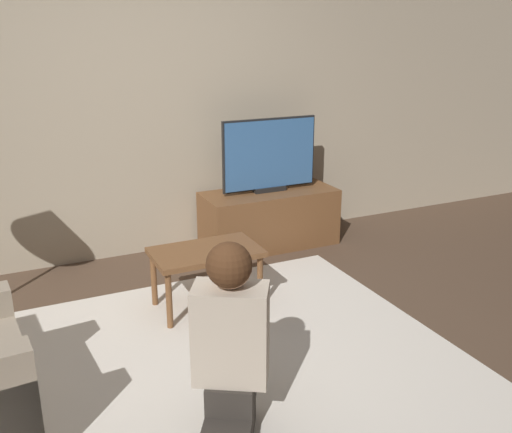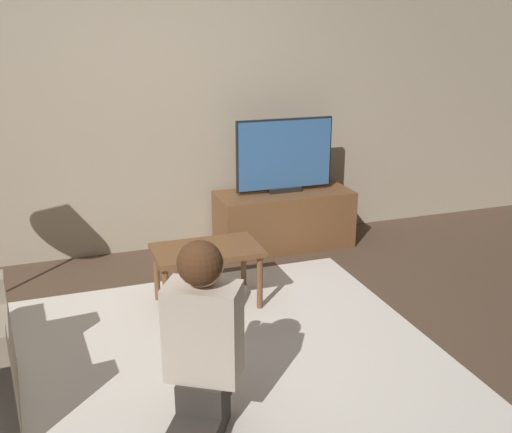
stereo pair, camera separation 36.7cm
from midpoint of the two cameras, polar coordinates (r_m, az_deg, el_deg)
name	(u,v)px [view 2 (the right image)]	position (r m, az deg, el deg)	size (l,w,h in m)	color
ground_plane	(204,365)	(3.33, -2.03, -14.74)	(10.00, 10.00, 0.00)	brown
wall_back	(139,96)	(4.70, -9.38, 11.77)	(10.00, 0.06, 2.60)	tan
rug	(204,364)	(3.33, -2.04, -14.62)	(2.74, 2.33, 0.02)	silver
tv_stand	(284,219)	(4.94, 4.92, -0.30)	(1.16, 0.48, 0.49)	brown
tv	(285,155)	(4.79, 5.09, 6.08)	(0.85, 0.08, 0.62)	black
coffee_table	(207,256)	(3.81, -2.20, -4.00)	(0.71, 0.43, 0.43)	brown
person_kneeling	(202,337)	(2.64, -1.35, -12.05)	(0.62, 0.81, 0.93)	#332D28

